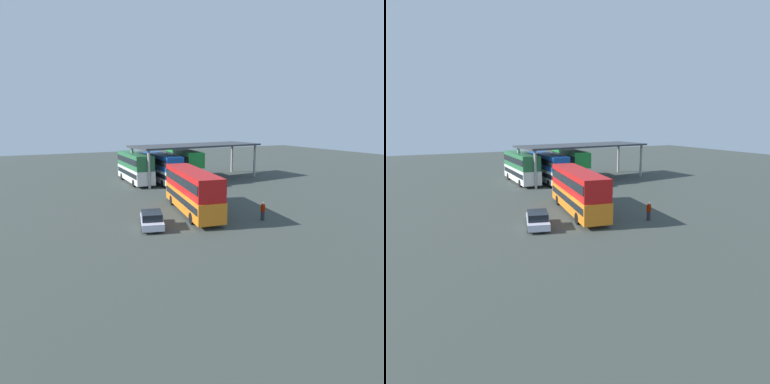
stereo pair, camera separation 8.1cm
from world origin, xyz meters
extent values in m
plane|color=#383F3A|center=(0.00, 0.00, 0.00)|extent=(140.00, 140.00, 0.00)
cube|color=orange|center=(0.83, 3.06, 1.24)|extent=(3.95, 11.24, 1.78)
cube|color=red|center=(0.83, 3.06, 3.09)|extent=(3.85, 11.01, 1.93)
cube|color=black|center=(0.83, 3.06, 1.45)|extent=(3.93, 10.81, 0.60)
cube|color=black|center=(0.83, 3.06, 3.19)|extent=(3.93, 10.81, 0.77)
cube|color=black|center=(1.58, 8.45, 1.51)|extent=(2.07, 0.39, 1.07)
cube|color=orange|center=(1.58, 8.45, 2.36)|extent=(1.70, 0.32, 0.36)
cylinder|color=black|center=(0.21, 6.59, 0.50)|extent=(0.42, 1.03, 1.00)
cylinder|color=black|center=(2.39, 6.28, 0.50)|extent=(0.42, 1.03, 1.00)
cylinder|color=black|center=(-0.74, -0.16, 0.50)|extent=(0.42, 1.03, 1.00)
cylinder|color=black|center=(1.44, -0.47, 0.50)|extent=(0.42, 1.03, 1.00)
cube|color=silver|center=(-4.07, 0.49, 0.49)|extent=(2.64, 4.13, 0.55)
cube|color=black|center=(-4.12, 0.31, 1.06)|extent=(2.08, 2.43, 0.58)
cylinder|color=black|center=(-4.53, 1.84, 0.30)|extent=(0.34, 0.63, 0.60)
cylinder|color=black|center=(-3.01, 1.44, 0.30)|extent=(0.34, 0.63, 0.60)
cylinder|color=black|center=(-5.13, -0.45, 0.30)|extent=(0.34, 0.63, 0.60)
cylinder|color=black|center=(-3.61, -0.85, 0.30)|extent=(0.34, 0.63, 0.60)
cube|color=silver|center=(0.36, 20.68, 1.26)|extent=(2.56, 10.16, 1.83)
cube|color=#25663A|center=(0.36, 20.68, 3.17)|extent=(2.48, 9.95, 1.98)
cube|color=black|center=(0.36, 20.68, 1.48)|extent=(2.59, 9.75, 0.62)
cube|color=black|center=(0.36, 20.68, 3.27)|extent=(2.59, 9.75, 0.79)
cube|color=black|center=(0.32, 25.69, 1.54)|extent=(2.11, 0.12, 1.10)
cube|color=orange|center=(0.32, 25.69, 2.42)|extent=(1.73, 0.09, 0.36)
cylinder|color=black|center=(-0.79, 23.81, 0.50)|extent=(0.29, 1.00, 1.00)
cylinder|color=black|center=(1.45, 23.83, 0.50)|extent=(0.29, 1.00, 1.00)
cylinder|color=black|center=(-0.74, 17.53, 0.50)|extent=(0.29, 1.00, 1.00)
cylinder|color=black|center=(1.50, 17.54, 0.50)|extent=(0.29, 1.00, 1.00)
cube|color=white|center=(3.74, 18.98, 1.24)|extent=(2.51, 10.22, 1.77)
cube|color=#144598|center=(3.74, 18.98, 3.08)|extent=(2.44, 10.01, 1.92)
cube|color=black|center=(3.74, 18.98, 1.45)|extent=(2.55, 9.81, 0.60)
cube|color=black|center=(3.74, 18.98, 3.18)|extent=(2.55, 9.81, 0.77)
cube|color=black|center=(3.69, 24.03, 1.50)|extent=(2.06, 0.12, 1.06)
cube|color=orange|center=(3.69, 24.03, 2.35)|extent=(1.69, 0.10, 0.36)
cylinder|color=black|center=(2.62, 22.13, 0.50)|extent=(0.29, 1.00, 1.00)
cylinder|color=black|center=(4.80, 22.15, 0.50)|extent=(0.29, 1.00, 1.00)
cylinder|color=black|center=(2.68, 15.81, 0.50)|extent=(0.29, 1.00, 1.00)
cylinder|color=black|center=(4.86, 15.83, 0.50)|extent=(0.29, 1.00, 1.00)
cube|color=silver|center=(7.64, 20.09, 1.32)|extent=(3.20, 10.73, 1.93)
cube|color=#197B2E|center=(7.64, 20.09, 3.33)|extent=(3.11, 10.51, 2.09)
cube|color=black|center=(7.64, 20.09, 1.55)|extent=(3.20, 10.31, 0.66)
cube|color=black|center=(7.64, 20.09, 3.43)|extent=(3.20, 10.31, 0.84)
cube|color=black|center=(8.03, 25.31, 1.60)|extent=(2.05, 0.25, 1.16)
cube|color=orange|center=(8.03, 25.31, 2.53)|extent=(1.69, 0.21, 0.36)
cylinder|color=black|center=(6.80, 23.45, 0.50)|extent=(0.35, 1.02, 1.00)
cylinder|color=black|center=(8.96, 23.28, 0.50)|extent=(0.35, 1.02, 1.00)
cylinder|color=black|center=(6.31, 16.91, 0.50)|extent=(0.35, 1.02, 1.00)
cylinder|color=black|center=(8.47, 16.74, 0.50)|extent=(0.35, 1.02, 1.00)
cube|color=#33353A|center=(9.36, 19.29, 5.05)|extent=(19.79, 8.87, 0.25)
cylinder|color=#9E9B93|center=(17.97, 23.06, 2.46)|extent=(0.36, 0.36, 4.93)
cylinder|color=#9E9B93|center=(18.59, 17.50, 2.46)|extent=(0.36, 0.36, 4.93)
cylinder|color=#9E9B93|center=(0.12, 21.07, 2.46)|extent=(0.36, 0.36, 4.93)
cylinder|color=#9E9B93|center=(0.74, 15.51, 2.46)|extent=(0.36, 0.36, 4.93)
cylinder|color=#262633|center=(5.39, -1.80, 0.39)|extent=(0.32, 0.32, 0.78)
cylinder|color=#9C1900|center=(5.39, -1.80, 1.08)|extent=(0.38, 0.38, 0.61)
sphere|color=tan|center=(5.39, -1.80, 1.50)|extent=(0.22, 0.22, 0.22)
camera|label=1|loc=(-12.16, -24.00, 8.51)|focal=30.53mm
camera|label=2|loc=(-12.09, -24.04, 8.51)|focal=30.53mm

